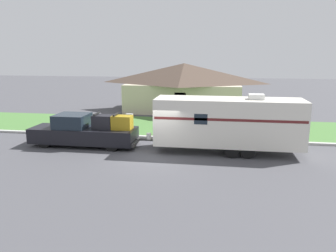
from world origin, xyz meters
name	(u,v)px	position (x,y,z in m)	size (l,w,h in m)	color
ground_plane	(156,156)	(0.00, 0.00, 0.00)	(120.00, 120.00, 0.00)	#47474C
curb_strip	(167,138)	(0.00, 3.75, 0.07)	(80.00, 0.30, 0.14)	#ADADA8
lawn_strip	(175,127)	(0.00, 7.40, 0.01)	(80.00, 7.00, 0.03)	#477538
house_across_street	(184,86)	(-0.14, 14.85, 2.37)	(11.54, 6.59, 4.56)	beige
pickup_truck	(85,132)	(-4.63, 1.35, 0.88)	(6.46, 1.92, 2.03)	black
travel_trailer	(228,122)	(3.83, 1.35, 1.75)	(9.13, 2.28, 3.33)	black
mailbox	(129,118)	(-2.83, 4.89, 1.06)	(0.48, 0.20, 1.39)	brown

